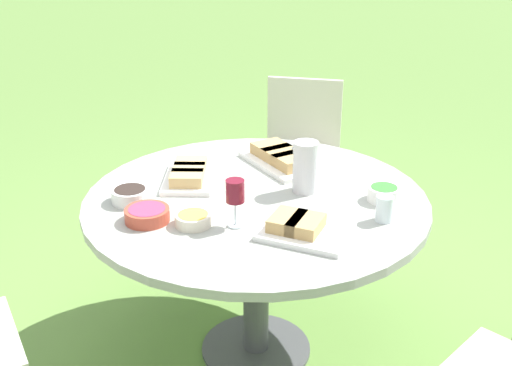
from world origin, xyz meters
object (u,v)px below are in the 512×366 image
Objects in this scene: dining_table at (256,218)px; chair_near_right at (301,144)px; wine_glass at (235,193)px; water_pitcher at (305,167)px.

dining_table is 1.54× the size of chair_near_right.
chair_near_right is at bearing -96.01° from wine_glass.
wine_glass is (0.04, 0.26, 0.23)m from dining_table.
chair_near_right is 1.55m from wine_glass.
water_pitcher is 1.17× the size of wine_glass.
water_pitcher reaches higher than wine_glass.
water_pitcher is 0.41m from wine_glass.
water_pitcher is at bearing -157.52° from dining_table.
water_pitcher reaches higher than chair_near_right.
wine_glass is at bearing 80.30° from dining_table.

